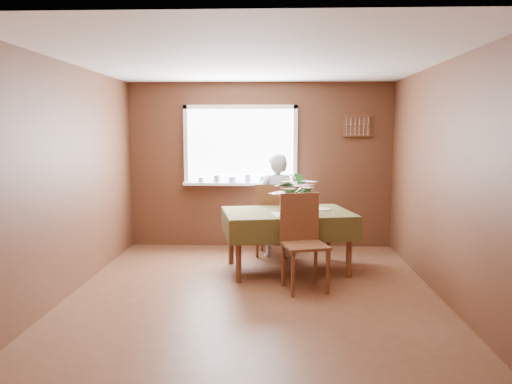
{
  "coord_description": "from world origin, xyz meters",
  "views": [
    {
      "loc": [
        0.22,
        -5.34,
        1.78
      ],
      "look_at": [
        0.0,
        0.55,
        1.05
      ],
      "focal_mm": 35.0,
      "sensor_mm": 36.0,
      "label": 1
    }
  ],
  "objects_px": {
    "dining_table": "(287,218)",
    "chair_far": "(272,217)",
    "chair_near": "(303,238)",
    "seated_woman": "(276,206)",
    "flower_bouquet": "(295,192)"
  },
  "relations": [
    {
      "from": "dining_table",
      "to": "chair_far",
      "type": "height_order",
      "value": "chair_far"
    },
    {
      "from": "chair_far",
      "to": "seated_woman",
      "type": "distance_m",
      "value": 0.18
    },
    {
      "from": "seated_woman",
      "to": "flower_bouquet",
      "type": "bearing_deg",
      "value": 93.27
    },
    {
      "from": "seated_woman",
      "to": "chair_far",
      "type": "bearing_deg",
      "value": -9.02
    },
    {
      "from": "chair_far",
      "to": "flower_bouquet",
      "type": "relative_size",
      "value": 2.11
    },
    {
      "from": "dining_table",
      "to": "seated_woman",
      "type": "distance_m",
      "value": 0.73
    },
    {
      "from": "chair_far",
      "to": "seated_woman",
      "type": "relative_size",
      "value": 0.71
    },
    {
      "from": "chair_near",
      "to": "flower_bouquet",
      "type": "bearing_deg",
      "value": 83.48
    },
    {
      "from": "dining_table",
      "to": "chair_near",
      "type": "height_order",
      "value": "chair_near"
    },
    {
      "from": "dining_table",
      "to": "flower_bouquet",
      "type": "distance_m",
      "value": 0.45
    },
    {
      "from": "dining_table",
      "to": "chair_near",
      "type": "xyz_separation_m",
      "value": [
        0.15,
        -0.7,
        -0.1
      ]
    },
    {
      "from": "chair_far",
      "to": "seated_woman",
      "type": "xyz_separation_m",
      "value": [
        0.06,
        0.0,
        0.17
      ]
    },
    {
      "from": "seated_woman",
      "to": "flower_bouquet",
      "type": "height_order",
      "value": "seated_woman"
    },
    {
      "from": "chair_far",
      "to": "flower_bouquet",
      "type": "xyz_separation_m",
      "value": [
        0.29,
        -0.95,
        0.48
      ]
    },
    {
      "from": "dining_table",
      "to": "chair_far",
      "type": "relative_size",
      "value": 1.69
    }
  ]
}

